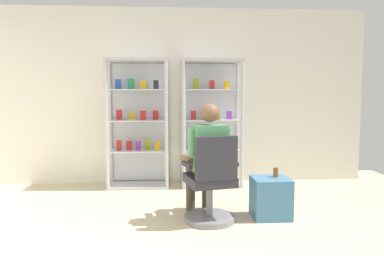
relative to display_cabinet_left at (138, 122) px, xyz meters
The scene contains 7 objects.
back_wall 0.71m from the display_cabinet_left, 23.33° to the left, with size 6.00×0.10×2.70m, color silver.
display_cabinet_left is the anchor object (origin of this frame).
display_cabinet_right 1.10m from the display_cabinet_left, ahead, with size 0.90×0.45×1.90m.
office_chair 1.99m from the display_cabinet_left, 61.62° to the right, with size 0.61×0.58×0.96m.
seated_shopkeeper 1.77m from the display_cabinet_left, 60.17° to the right, with size 0.55×0.61×1.29m.
storage_crate 2.34m from the display_cabinet_left, 44.17° to the right, with size 0.41×0.38×0.45m, color teal.
tea_glass 2.29m from the display_cabinet_left, 42.22° to the right, with size 0.06×0.06×0.11m, color brown.
Camera 1 is at (-0.11, -2.76, 1.40)m, focal length 34.36 mm.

